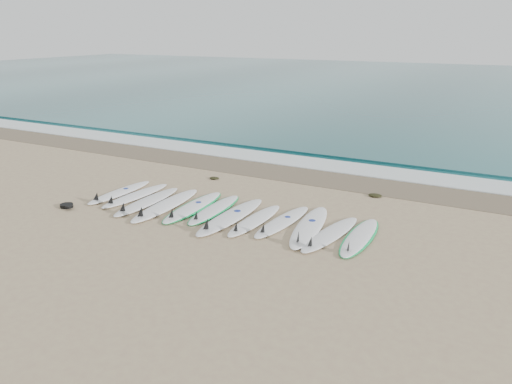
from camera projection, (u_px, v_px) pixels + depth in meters
The scene contains 20 objects.
ground at pixel (223, 215), 12.08m from camera, with size 120.00×120.00×0.00m, color tan.
ocean at pixel (438, 86), 39.36m from camera, with size 120.00×55.00×0.03m, color #1B5B60.
wet_sand_band at pixel (292, 173), 15.52m from camera, with size 120.00×1.80×0.01m, color brown.
foam_band at pixel (309, 163), 16.69m from camera, with size 120.00×1.40×0.04m, color silver.
wave_crest at pixel (325, 153), 17.94m from camera, with size 120.00×1.00×0.10m, color #1B5B60.
surfboard_0 at pixel (118, 192), 13.57m from camera, with size 0.51×2.35×0.30m.
surfboard_1 at pixel (134, 196), 13.29m from camera, with size 0.64×2.43×0.31m.
surfboard_2 at pixel (146, 202), 12.82m from camera, with size 0.59×2.55×0.33m.
surfboard_3 at pixel (165, 205), 12.55m from camera, with size 0.72×2.82×0.36m.
surfboard_4 at pixel (192, 207), 12.46m from camera, with size 0.74×2.61×0.33m.
surfboard_5 at pixel (214, 210), 12.30m from camera, with size 0.69×2.39×0.30m.
surfboard_6 at pixel (230, 217), 11.78m from camera, with size 0.63×2.85×0.36m.
surfboard_7 at pixel (254, 221), 11.57m from camera, with size 0.54×2.34×0.30m.
surfboard_8 at pixel (281, 222), 11.49m from camera, with size 0.68×2.41×0.30m.
surfboard_9 at pixel (309, 227), 11.18m from camera, with size 0.95×2.77×0.35m.
surfboard_10 at pixel (329, 234), 10.79m from camera, with size 0.83×2.47×0.31m.
surfboard_11 at pixel (359, 237), 10.67m from camera, with size 0.62×2.38×0.30m.
seaweed_near at pixel (214, 178), 14.95m from camera, with size 0.31×0.24×0.06m, color black.
seaweed_far at pixel (375, 195), 13.38m from camera, with size 0.37×0.28×0.07m, color black.
leash_coil at pixel (67, 206), 12.56m from camera, with size 0.46×0.36×0.11m.
Camera 1 is at (6.00, -9.61, 4.29)m, focal length 35.00 mm.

